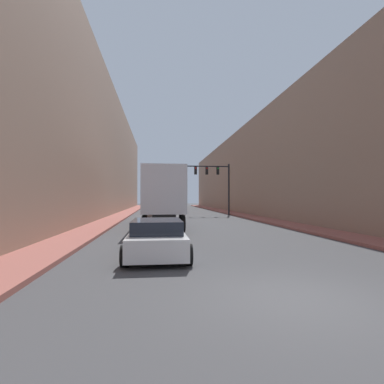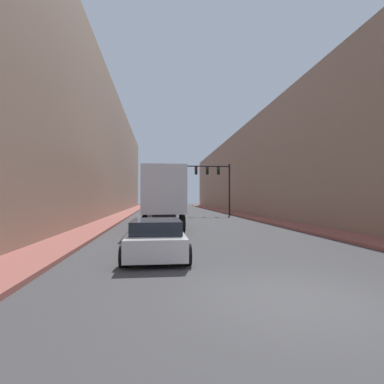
% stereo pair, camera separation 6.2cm
% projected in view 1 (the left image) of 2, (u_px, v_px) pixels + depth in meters
% --- Properties ---
extents(ground_plane, '(200.00, 200.00, 0.00)m').
position_uv_depth(ground_plane, '(296.00, 300.00, 5.91)').
color(ground_plane, '#424244').
extents(sidewalk_right, '(2.02, 80.00, 0.15)m').
position_uv_depth(sidewalk_right, '(235.00, 214.00, 36.48)').
color(sidewalk_right, '#9E564C').
rests_on(sidewalk_right, ground).
extents(sidewalk_left, '(2.02, 80.00, 0.15)m').
position_uv_depth(sidewalk_left, '(123.00, 214.00, 34.93)').
color(sidewalk_left, '#9E564C').
rests_on(sidewalk_left, ground).
extents(building_right, '(6.00, 80.00, 10.92)m').
position_uv_depth(building_right, '(267.00, 170.00, 37.04)').
color(building_right, '#997A66').
rests_on(building_right, ground).
extents(building_left, '(6.00, 80.00, 14.90)m').
position_uv_depth(building_left, '(88.00, 151.00, 34.62)').
color(building_left, '#997A66').
rests_on(building_left, ground).
extents(semi_truck, '(2.57, 12.88, 3.91)m').
position_uv_depth(semi_truck, '(162.00, 196.00, 22.66)').
color(semi_truck, silver).
rests_on(semi_truck, ground).
extents(sedan_car, '(2.11, 4.27, 1.28)m').
position_uv_depth(sedan_car, '(157.00, 238.00, 10.34)').
color(sedan_car, silver).
rests_on(sedan_car, ground).
extents(traffic_signal_gantry, '(5.34, 0.35, 5.98)m').
position_uv_depth(traffic_signal_gantry, '(217.00, 179.00, 34.85)').
color(traffic_signal_gantry, black).
rests_on(traffic_signal_gantry, ground).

